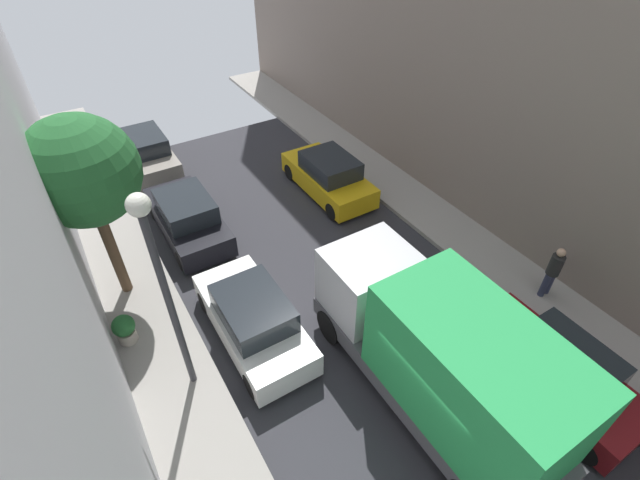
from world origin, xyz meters
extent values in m
plane|color=#2D2D33|center=(0.00, 0.00, 0.00)|extent=(32.00, 32.00, 0.00)
cube|color=gray|center=(5.00, 0.00, 0.07)|extent=(2.00, 44.00, 0.15)
cube|color=white|center=(-2.70, 4.38, 0.55)|extent=(1.76, 4.20, 0.76)
cube|color=#1E2328|center=(-2.70, 4.23, 1.25)|extent=(1.56, 2.10, 0.64)
cylinder|color=black|center=(-3.48, 5.93, 0.32)|extent=(0.22, 0.64, 0.64)
cylinder|color=black|center=(-1.92, 5.93, 0.32)|extent=(0.22, 0.64, 0.64)
cylinder|color=black|center=(-3.48, 2.83, 0.32)|extent=(0.22, 0.64, 0.64)
cylinder|color=black|center=(-1.92, 2.83, 0.32)|extent=(0.22, 0.64, 0.64)
cube|color=black|center=(-2.70, 9.52, 0.55)|extent=(1.76, 4.20, 0.76)
cube|color=#1E2328|center=(-2.70, 9.37, 1.25)|extent=(1.56, 2.10, 0.64)
cylinder|color=black|center=(-3.48, 11.07, 0.32)|extent=(0.22, 0.64, 0.64)
cylinder|color=black|center=(-1.92, 11.07, 0.32)|extent=(0.22, 0.64, 0.64)
cylinder|color=black|center=(-3.48, 7.97, 0.32)|extent=(0.22, 0.64, 0.64)
cylinder|color=black|center=(-1.92, 7.97, 0.32)|extent=(0.22, 0.64, 0.64)
cube|color=gray|center=(-2.70, 14.63, 0.55)|extent=(1.76, 4.20, 0.76)
cube|color=#1E2328|center=(-2.70, 14.48, 1.25)|extent=(1.56, 2.10, 0.64)
cylinder|color=black|center=(-3.48, 16.18, 0.32)|extent=(0.22, 0.64, 0.64)
cylinder|color=black|center=(-1.92, 16.18, 0.32)|extent=(0.22, 0.64, 0.64)
cylinder|color=black|center=(-3.48, 13.08, 0.32)|extent=(0.22, 0.64, 0.64)
cylinder|color=black|center=(-1.92, 13.08, 0.32)|extent=(0.22, 0.64, 0.64)
cube|color=maroon|center=(2.70, -0.74, 0.55)|extent=(1.76, 4.20, 0.76)
cube|color=#1E2328|center=(2.70, -0.89, 1.25)|extent=(1.56, 2.10, 0.64)
cylinder|color=black|center=(1.92, 0.81, 0.32)|extent=(0.22, 0.64, 0.64)
cylinder|color=black|center=(3.48, 0.81, 0.32)|extent=(0.22, 0.64, 0.64)
cylinder|color=black|center=(1.92, -2.29, 0.32)|extent=(0.22, 0.64, 0.64)
cylinder|color=black|center=(3.48, -2.29, 0.32)|extent=(0.22, 0.64, 0.64)
cube|color=gold|center=(2.70, 9.21, 0.55)|extent=(1.76, 4.20, 0.76)
cube|color=#1E2328|center=(2.70, 9.06, 1.25)|extent=(1.56, 2.10, 0.64)
cylinder|color=black|center=(1.92, 10.76, 0.32)|extent=(0.22, 0.64, 0.64)
cylinder|color=black|center=(3.48, 10.76, 0.32)|extent=(0.22, 0.64, 0.64)
cylinder|color=black|center=(1.92, 7.66, 0.32)|extent=(0.22, 0.64, 0.64)
cylinder|color=black|center=(3.48, 7.66, 0.32)|extent=(0.22, 0.64, 0.64)
cube|color=#4C4C51|center=(0.00, 0.65, 0.73)|extent=(2.20, 6.60, 0.50)
cube|color=#B7B7BC|center=(0.00, 3.05, 1.83)|extent=(2.10, 1.80, 1.70)
cube|color=green|center=(0.00, -0.35, 2.18)|extent=(2.24, 4.20, 2.40)
cylinder|color=black|center=(-0.98, 3.25, 0.48)|extent=(0.30, 0.96, 0.96)
cylinder|color=black|center=(0.98, 3.25, 0.48)|extent=(0.30, 0.96, 0.96)
cylinder|color=black|center=(0.98, -1.75, 0.48)|extent=(0.30, 0.96, 0.96)
cylinder|color=#2D334C|center=(5.01, 1.23, 0.56)|extent=(0.18, 0.18, 0.82)
cylinder|color=#2D334C|center=(5.23, 1.23, 0.56)|extent=(0.18, 0.18, 0.82)
cylinder|color=#262626|center=(5.12, 1.23, 1.29)|extent=(0.36, 0.36, 0.64)
sphere|color=tan|center=(5.12, 1.23, 1.75)|extent=(0.24, 0.24, 0.24)
cylinder|color=brown|center=(-5.22, 7.83, 1.65)|extent=(0.30, 0.30, 3.00)
sphere|color=#23602D|center=(-5.22, 7.83, 4.19)|extent=(2.78, 2.78, 2.78)
cylinder|color=#B2A899|center=(-5.65, 5.88, 0.33)|extent=(0.48, 0.48, 0.35)
sphere|color=#23602D|center=(-5.65, 5.88, 0.73)|extent=(0.58, 0.58, 0.58)
cylinder|color=#333338|center=(-4.60, 3.86, 2.67)|extent=(0.16, 0.16, 5.04)
sphere|color=white|center=(-4.60, 3.86, 5.41)|extent=(0.44, 0.44, 0.44)
camera|label=1|loc=(-5.26, -3.14, 9.97)|focal=25.53mm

